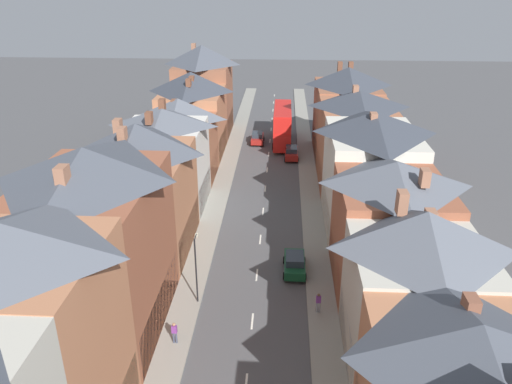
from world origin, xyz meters
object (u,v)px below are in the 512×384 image
double_decker_bus_lead (282,125)px  street_lamp (196,265)px  car_near_blue (295,263)px  pedestrian_mid_left (318,302)px  car_parked_right_a (291,153)px  pedestrian_near_right (174,332)px  car_near_silver (257,138)px

double_decker_bus_lead → street_lamp: (-6.04, -38.76, 0.43)m
car_near_blue → pedestrian_mid_left: 5.75m
double_decker_bus_lead → pedestrian_mid_left: 39.86m
car_parked_right_a → car_near_blue: bearing=-90.0°
pedestrian_mid_left → pedestrian_near_right: bearing=-158.4°
double_decker_bus_lead → pedestrian_mid_left: double_decker_bus_lead is taller
street_lamp → double_decker_bus_lead: bearing=81.1°
pedestrian_near_right → pedestrian_mid_left: 10.47m
car_parked_right_a → pedestrian_mid_left: bearing=-87.2°
car_parked_right_a → street_lamp: 33.23m
double_decker_bus_lead → car_parked_right_a: size_ratio=2.49×
car_parked_right_a → street_lamp: size_ratio=0.79×
car_near_silver → street_lamp: (-2.45, -38.71, 2.41)m
car_parked_right_a → pedestrian_mid_left: (1.63, -33.27, 0.18)m
car_near_blue → car_parked_right_a: bearing=90.0°
pedestrian_near_right → street_lamp: street_lamp is taller
car_near_blue → car_parked_right_a: car_parked_right_a is taller
pedestrian_near_right → car_near_silver: bearing=85.8°
car_parked_right_a → pedestrian_near_right: 37.99m
car_near_silver → car_parked_right_a: (4.90, -6.40, 0.02)m
pedestrian_near_right → pedestrian_mid_left: (9.74, 3.85, 0.00)m
car_near_blue → pedestrian_mid_left: pedestrian_mid_left is taller
car_near_silver → pedestrian_mid_left: 40.20m
double_decker_bus_lead → car_near_blue: (1.31, -34.20, -1.99)m
pedestrian_near_right → pedestrian_mid_left: bearing=21.6°
car_parked_right_a → pedestrian_mid_left: 33.31m
car_near_blue → pedestrian_near_right: size_ratio=2.46×
double_decker_bus_lead → pedestrian_near_right: (-6.80, -43.56, -1.78)m
car_parked_right_a → car_near_silver: bearing=127.5°
street_lamp → pedestrian_near_right: bearing=-99.0°
car_parked_right_a → street_lamp: bearing=-102.8°
car_near_silver → pedestrian_mid_left: bearing=-80.6°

